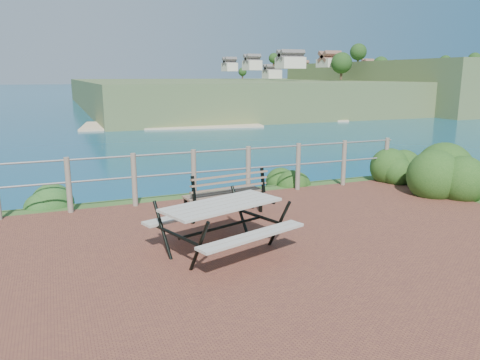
# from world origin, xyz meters

# --- Properties ---
(ground) EXTENTS (10.00, 7.00, 0.12)m
(ground) POSITION_xyz_m (0.00, 0.00, 0.00)
(ground) COLOR brown
(ground) RESTS_ON ground
(ocean) EXTENTS (1200.00, 1200.00, 0.00)m
(ocean) POSITION_xyz_m (0.00, 200.00, 0.00)
(ocean) COLOR #126071
(ocean) RESTS_ON ground
(safety_railing) EXTENTS (9.40, 0.10, 1.00)m
(safety_railing) POSITION_xyz_m (0.00, 3.35, 0.57)
(safety_railing) COLOR #6B5B4C
(safety_railing) RESTS_ON ground
(distant_bay) EXTENTS (290.00, 232.36, 24.00)m
(distant_bay) POSITION_xyz_m (173.07, 202.61, -1.52)
(distant_bay) COLOR #415E2F
(distant_bay) RESTS_ON ground
(picnic_table) EXTENTS (1.78, 1.37, 0.70)m
(picnic_table) POSITION_xyz_m (-0.43, 0.54, 0.45)
(picnic_table) COLOR #A19C90
(picnic_table) RESTS_ON ground
(park_bench) EXTENTS (1.48, 0.57, 0.81)m
(park_bench) POSITION_xyz_m (0.19, 2.14, 0.54)
(park_bench) COLOR brown
(park_bench) RESTS_ON ground
(shrub_right_front) EXTENTS (1.25, 1.25, 1.78)m
(shrub_right_front) POSITION_xyz_m (4.93, 1.77, 0.00)
(shrub_right_front) COLOR #113A12
(shrub_right_front) RESTS_ON ground
(shrub_right_edge) EXTENTS (0.95, 0.95, 1.37)m
(shrub_right_edge) POSITION_xyz_m (4.97, 3.16, 0.00)
(shrub_right_edge) COLOR #113A12
(shrub_right_edge) RESTS_ON ground
(shrub_lip_west) EXTENTS (0.84, 0.84, 0.61)m
(shrub_lip_west) POSITION_xyz_m (-2.74, 4.10, 0.00)
(shrub_lip_west) COLOR #1F5420
(shrub_lip_west) RESTS_ON ground
(shrub_lip_east) EXTENTS (0.76, 0.76, 0.49)m
(shrub_lip_east) POSITION_xyz_m (2.52, 4.05, 0.00)
(shrub_lip_east) COLOR #113A12
(shrub_lip_east) RESTS_ON ground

